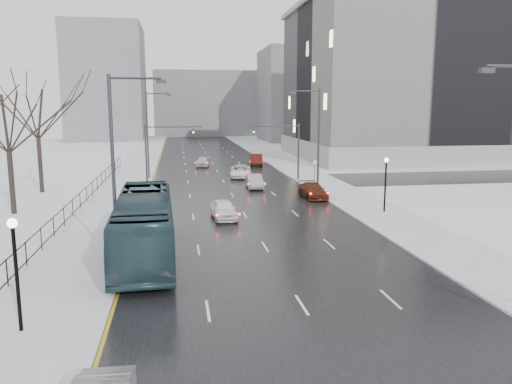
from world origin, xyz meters
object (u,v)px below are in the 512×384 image
bus (144,225)px  sedan_center_far (203,161)px  sedan_right_distant (256,160)px  sedan_center_near (224,209)px  no_uturn_sign (315,165)px  streetlight_l_far (149,131)px  mast_signal_right (289,145)px  sedan_right_near (254,181)px  tree_park_e (42,193)px  sedan_right_far (313,191)px  streetlight_r_mid (316,135)px  sedan_right_cross (241,171)px  lamppost_l (15,258)px  streetlight_l_near (117,160)px  mast_signal_left (156,147)px  tree_park_d (14,215)px  lamppost_r_mid (386,177)px

bus → sedan_center_far: size_ratio=3.13×
sedan_center_far → sedan_right_distant: bearing=9.1°
sedan_center_far → sedan_right_distant: size_ratio=0.85×
sedan_center_near → no_uturn_sign: bearing=48.1°
streetlight_l_far → mast_signal_right: (15.49, -4.00, -1.51)m
no_uturn_sign → sedan_right_near: bearing=-176.7°
tree_park_e → sedan_center_far: (16.59, 19.26, 0.74)m
sedan_right_far → sedan_right_distant: size_ratio=0.96×
streetlight_r_mid → sedan_right_cross: size_ratio=1.92×
lamppost_l → no_uturn_sign: (20.20, 32.00, -0.64)m
streetlight_l_near → lamppost_l: (-2.83, -8.00, -2.67)m
streetlight_r_mid → mast_signal_left: streetlight_r_mid is taller
no_uturn_sign → sedan_center_near: 17.86m
tree_park_d → sedan_right_near: 22.66m
lamppost_l → no_uturn_sign: bearing=57.7°
sedan_right_distant → tree_park_e: bearing=-134.1°
bus → sedan_right_distant: size_ratio=2.67×
sedan_right_near → sedan_right_far: (4.50, -6.32, -0.04)m
tree_park_e → mast_signal_left: 12.29m
tree_park_d → mast_signal_left: bearing=53.2°
lamppost_l → sedan_center_far: 52.16m
no_uturn_sign → sedan_center_near: no_uturn_sign is taller
tree_park_d → mast_signal_right: 29.05m
streetlight_l_near → bus: (1.17, 1.12, -3.78)m
streetlight_l_far → streetlight_r_mid: bearing=-36.3°
mast_signal_right → sedan_right_near: (-4.63, -4.37, -3.35)m
streetlight_l_far → sedan_center_far: bearing=59.8°
sedan_right_near → sedan_center_far: size_ratio=1.05×
mast_signal_left → no_uturn_sign: size_ratio=2.41×
mast_signal_right → mast_signal_left: size_ratio=1.00×
streetlight_r_mid → bus: streetlight_r_mid is taller
sedan_right_far → streetlight_l_near: bearing=-132.9°
bus → sedan_center_far: bearing=80.9°
streetlight_r_mid → sedan_right_near: size_ratio=2.31×
streetlight_l_far → sedan_right_distant: bearing=38.9°
mast_signal_right → tree_park_d: bearing=-150.9°
no_uturn_sign → sedan_center_far: no_uturn_sign is taller
streetlight_l_far → sedan_right_far: streetlight_l_far is taller
streetlight_l_far → tree_park_d: bearing=-118.2°
sedan_center_near → bus: bearing=-124.6°
bus → sedan_right_cross: 31.93m
tree_park_d → mast_signal_right: mast_signal_right is taller
streetlight_r_mid → bus: bearing=-128.8°
tree_park_d → lamppost_r_mid: tree_park_d is taller
streetlight_r_mid → sedan_center_near: size_ratio=2.38×
tree_park_d → sedan_right_near: size_ratio=2.88×
lamppost_l → sedan_right_distant: size_ratio=0.88×
mast_signal_left → sedan_right_distant: (13.36, 15.47, -3.27)m
lamppost_l → mast_signal_left: (3.67, 36.00, 1.16)m
sedan_center_near → sedan_right_distant: 34.39m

